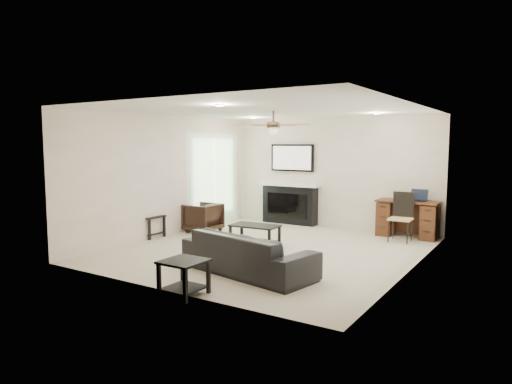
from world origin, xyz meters
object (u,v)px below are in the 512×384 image
sofa (248,253)px  armchair (203,217)px  desk (408,219)px  coffee_table (255,235)px  fireplace_unit (290,184)px

sofa → armchair: 3.37m
armchair → desk: desk is taller
sofa → coffee_table: sofa is taller
sofa → fireplace_unit: fireplace_unit is taller
armchair → coffee_table: 1.79m
armchair → desk: 4.32m
fireplace_unit → desk: size_ratio=1.57×
armchair → coffee_table: armchair is taller
coffee_table → fireplace_unit: 2.65m
armchair → desk: size_ratio=0.57×
coffee_table → desk: size_ratio=0.74×
coffee_table → desk: 3.25m
sofa → fireplace_unit: (-1.49, 4.07, 0.65)m
sofa → coffee_table: 1.84m
fireplace_unit → desk: 2.87m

